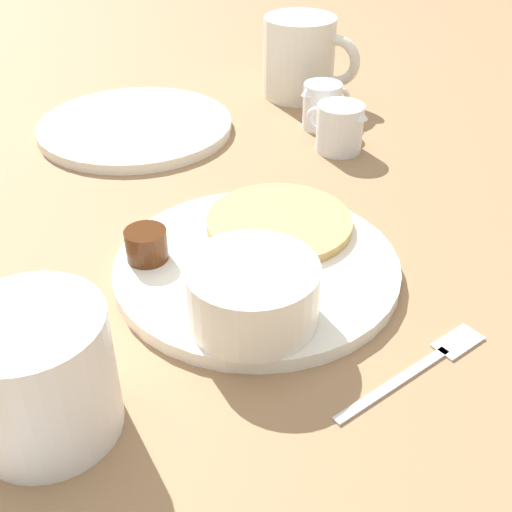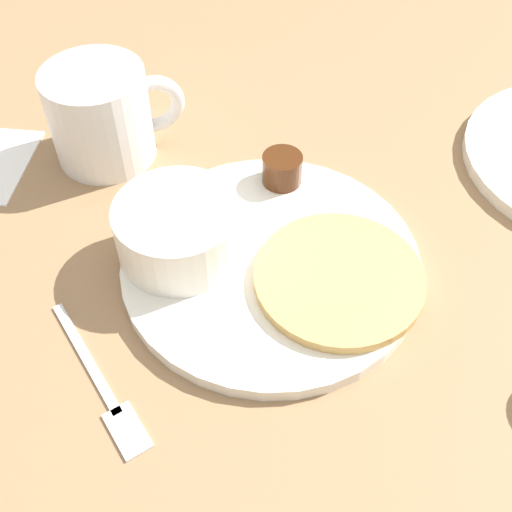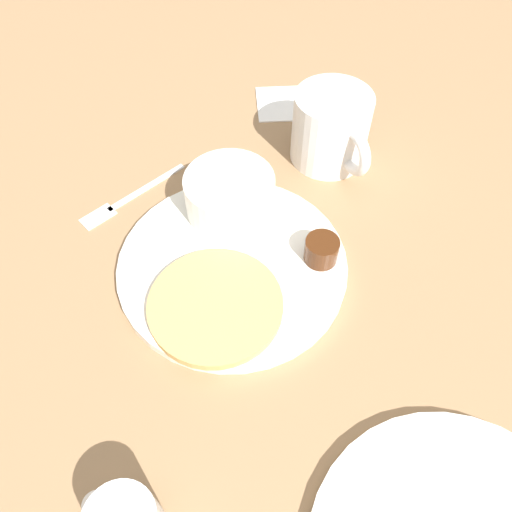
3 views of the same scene
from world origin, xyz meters
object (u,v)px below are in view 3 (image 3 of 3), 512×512
Objects in this scene: plate at (233,265)px; coffee_mug at (332,129)px; fork at (123,201)px; bowl at (230,194)px.

coffee_mug is at bearing -141.47° from plate.
fork is (0.25, -0.00, -0.04)m from coffee_mug.
plate is 1.92× the size of coffee_mug.
bowl is at bearing 22.19° from coffee_mug.
bowl is 0.79× the size of coffee_mug.
bowl is at bearing -104.73° from plate.
fork is at bearing -0.31° from coffee_mug.
fork is (0.09, -0.13, -0.00)m from plate.
bowl is 0.15m from coffee_mug.
coffee_mug is 0.93× the size of fork.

